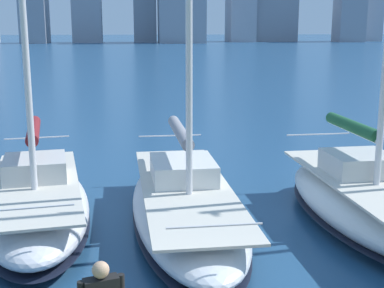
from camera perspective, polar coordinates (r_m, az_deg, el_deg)
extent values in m
cube|color=#9CA1AB|center=(190.36, 18.13, 14.36)|extent=(9.19, 7.57, 26.27)
cube|color=#8E939D|center=(179.12, 16.53, 14.20)|extent=(8.37, 7.46, 23.67)
cube|color=gray|center=(165.44, -16.53, 13.68)|extent=(7.38, 10.37, 19.66)
ellipsoid|color=white|center=(14.58, 17.88, -6.06)|extent=(2.99, 7.38, 1.24)
ellipsoid|color=black|center=(14.69, 17.79, -7.33)|extent=(3.00, 7.42, 0.10)
cube|color=beige|center=(14.39, 18.06, -3.60)|extent=(2.47, 6.49, 0.06)
cube|color=silver|center=(14.69, 17.38, -2.00)|extent=(1.69, 1.66, 0.55)
cylinder|color=silver|center=(15.00, 16.67, 1.38)|extent=(0.23, 3.06, 0.12)
cylinder|color=#1E5633|center=(14.98, 16.70, 1.83)|extent=(0.42, 2.82, 0.32)
cylinder|color=silver|center=(17.17, 13.32, 1.03)|extent=(2.04, 0.12, 0.04)
ellipsoid|color=silver|center=(13.86, -0.67, -6.80)|extent=(2.93, 8.97, 1.06)
ellipsoid|color=black|center=(13.96, -0.67, -7.92)|extent=(2.94, 9.01, 0.10)
cube|color=beige|center=(13.69, -0.68, -4.59)|extent=(2.42, 7.89, 0.06)
cube|color=silver|center=(14.11, -0.96, -2.77)|extent=(1.67, 2.00, 0.55)
cylinder|color=silver|center=(14.58, -1.29, 0.85)|extent=(0.21, 3.74, 0.12)
cylinder|color=gray|center=(14.55, -1.29, 1.32)|extent=(0.40, 3.45, 0.32)
cylinder|color=silver|center=(9.69, 2.43, -8.72)|extent=(1.76, 0.08, 0.04)
cylinder|color=silver|center=(17.42, -2.36, 0.90)|extent=(2.03, 0.09, 0.04)
ellipsoid|color=white|center=(14.40, -16.22, -6.39)|extent=(3.63, 7.76, 1.14)
ellipsoid|color=black|center=(14.50, -16.14, -7.56)|extent=(3.65, 7.80, 0.10)
cube|color=beige|center=(14.22, -16.36, -4.10)|extent=(3.04, 6.81, 0.06)
cube|color=silver|center=(14.57, -16.39, -2.46)|extent=(1.78, 1.85, 0.55)
cylinder|color=silver|center=(13.11, -17.63, 13.85)|extent=(0.16, 0.16, 8.69)
cylinder|color=silver|center=(14.95, -16.52, 0.96)|extent=(0.56, 3.12, 0.12)
cylinder|color=maroon|center=(14.93, -16.55, 1.41)|extent=(0.72, 2.90, 0.32)
cylinder|color=silver|center=(10.79, -16.98, -6.55)|extent=(1.69, 0.28, 0.04)
cylinder|color=silver|center=(17.36, -16.20, 0.65)|extent=(1.94, 0.31, 0.04)
sphere|color=tan|center=(6.95, -9.72, -13.10)|extent=(0.22, 0.22, 0.22)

